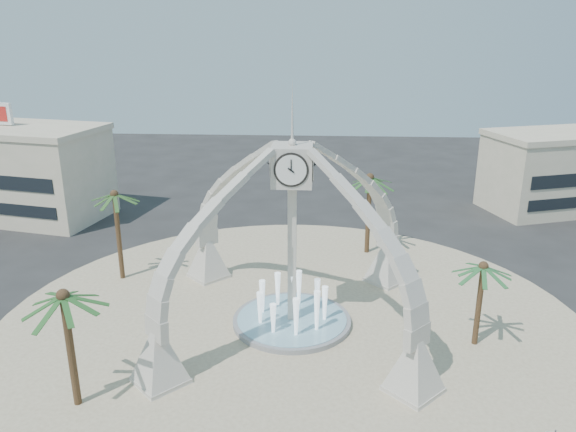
# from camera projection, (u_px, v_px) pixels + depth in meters

# --- Properties ---
(ground) EXTENTS (140.00, 140.00, 0.00)m
(ground) POSITION_uv_depth(u_px,v_px,m) (292.00, 324.00, 38.10)
(ground) COLOR #282828
(ground) RESTS_ON ground
(plaza) EXTENTS (40.00, 40.00, 0.06)m
(plaza) POSITION_uv_depth(u_px,v_px,m) (292.00, 323.00, 38.09)
(plaza) COLOR beige
(plaza) RESTS_ON ground
(clock_tower) EXTENTS (17.94, 17.94, 16.30)m
(clock_tower) POSITION_uv_depth(u_px,v_px,m) (292.00, 234.00, 36.02)
(clock_tower) COLOR beige
(clock_tower) RESTS_ON ground
(fountain) EXTENTS (8.00, 8.00, 3.62)m
(fountain) POSITION_uv_depth(u_px,v_px,m) (292.00, 320.00, 38.00)
(fountain) COLOR #9B9B9E
(fountain) RESTS_ON ground
(building_nw) EXTENTS (23.75, 13.73, 11.90)m
(building_nw) POSITION_uv_depth(u_px,v_px,m) (0.00, 170.00, 59.16)
(building_nw) COLOR beige
(building_nw) RESTS_ON ground
(palm_east) EXTENTS (4.91, 4.91, 6.10)m
(palm_east) POSITION_uv_depth(u_px,v_px,m) (483.00, 267.00, 33.95)
(palm_east) COLOR brown
(palm_east) RESTS_ON ground
(palm_west) EXTENTS (5.09, 5.09, 7.80)m
(palm_west) POSITION_uv_depth(u_px,v_px,m) (114.00, 196.00, 42.78)
(palm_west) COLOR brown
(palm_west) RESTS_ON ground
(palm_north) EXTENTS (5.47, 5.47, 7.76)m
(palm_north) POSITION_uv_depth(u_px,v_px,m) (370.00, 179.00, 47.99)
(palm_north) COLOR brown
(palm_north) RESTS_ON ground
(palm_south) EXTENTS (5.61, 5.61, 7.23)m
(palm_south) POSITION_uv_depth(u_px,v_px,m) (63.00, 297.00, 27.95)
(palm_south) COLOR brown
(palm_south) RESTS_ON ground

